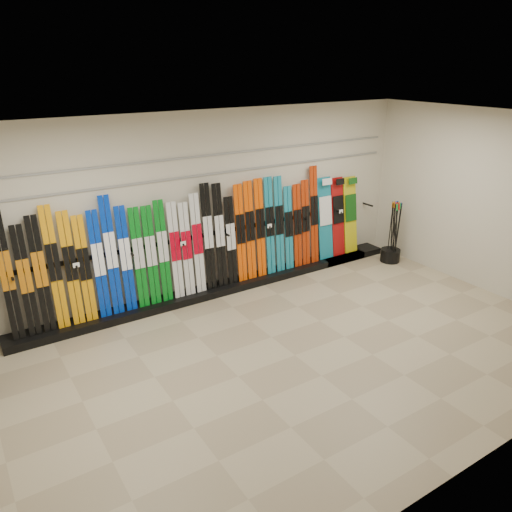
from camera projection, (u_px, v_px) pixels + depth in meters
floor at (295, 355)px, 6.70m from camera, size 8.00×8.00×0.00m
back_wall at (205, 205)px, 8.11m from camera, size 8.00×0.00×8.00m
right_wall at (493, 204)px, 8.16m from camera, size 0.00×5.00×5.00m
ceiling at (303, 127)px, 5.60m from camera, size 8.00×8.00×0.00m
ski_rack_base at (226, 287)px, 8.58m from camera, size 8.00×0.40×0.12m
skis at (186, 245)px, 7.93m from camera, size 5.38×0.20×1.81m
snowboards at (337, 217)px, 9.61m from camera, size 0.96×0.24×1.55m
pole_bin at (390, 255)px, 9.79m from camera, size 0.38×0.38×0.25m
ski_poles at (394, 232)px, 9.59m from camera, size 0.29×0.25×1.18m
slatwall_rail_0 at (204, 175)px, 7.91m from camera, size 7.60×0.02×0.03m
slatwall_rail_1 at (204, 156)px, 7.80m from camera, size 7.60×0.02×0.03m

